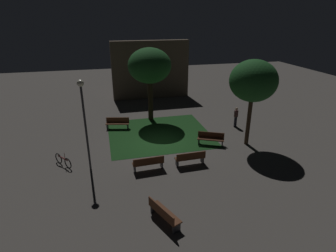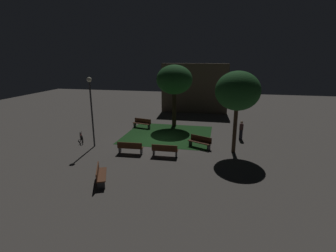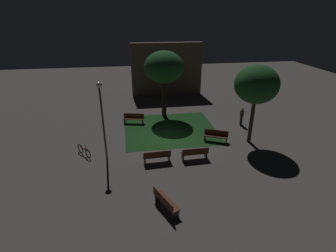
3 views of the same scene
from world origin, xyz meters
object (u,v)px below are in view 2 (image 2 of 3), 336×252
at_px(bench_path_side, 165,150).
at_px(bench_back_row, 142,123).
at_px(tree_near_wall, 174,80).
at_px(bicycle, 81,138).
at_px(tree_left_canopy, 238,91).
at_px(bench_by_lamp, 200,141).
at_px(lamp_post_path_center, 91,101).
at_px(bench_corner, 130,147).
at_px(pedestrian, 241,130).
at_px(bench_lawn_edge, 100,174).

distance_m(bench_path_side, bench_back_row, 7.79).
xyz_separation_m(bench_back_row, tree_near_wall, (2.92, 1.42, 4.06)).
height_order(tree_near_wall, bicycle, tree_near_wall).
bearing_deg(tree_left_canopy, bench_by_lamp, 169.17).
distance_m(tree_near_wall, lamp_post_path_center, 8.87).
bearing_deg(bench_corner, pedestrian, 31.98).
relative_size(bench_corner, bench_by_lamp, 0.99).
xyz_separation_m(bench_lawn_edge, pedestrian, (8.06, 9.36, 0.37)).
xyz_separation_m(tree_left_canopy, tree_near_wall, (-5.57, 6.37, 0.11)).
bearing_deg(bench_by_lamp, tree_near_wall, 117.77).
relative_size(bench_back_row, pedestrian, 1.16).
bearing_deg(bicycle, lamp_post_path_center, -27.22).
bearing_deg(pedestrian, bench_lawn_edge, -130.73).
height_order(bench_back_row, tree_near_wall, tree_near_wall).
distance_m(bench_back_row, tree_left_canopy, 10.60).
bearing_deg(bench_path_side, bench_corner, 180.00).
bearing_deg(bicycle, bench_path_side, -13.09).
distance_m(bench_lawn_edge, pedestrian, 12.36).
height_order(bench_lawn_edge, bicycle, bicycle).
bearing_deg(tree_near_wall, bench_back_row, -154.11).
bearing_deg(bicycle, tree_near_wall, 45.07).
bearing_deg(pedestrian, bench_corner, -148.02).
relative_size(tree_left_canopy, bicycle, 4.43).
xyz_separation_m(bench_lawn_edge, bench_back_row, (-1.14, 11.20, 0.00)).
xyz_separation_m(tree_left_canopy, bicycle, (-12.06, -0.13, -4.09)).
relative_size(bench_path_side, bench_back_row, 0.97).
relative_size(bench_lawn_edge, tree_near_wall, 0.31).
bearing_deg(bench_lawn_edge, bicycle, 127.61).
bearing_deg(bench_lawn_edge, tree_near_wall, 81.98).
height_order(bench_lawn_edge, bench_back_row, same).
height_order(bench_back_row, pedestrian, pedestrian).
bearing_deg(bench_back_row, lamp_post_path_center, -108.82).
xyz_separation_m(bench_path_side, bench_by_lamp, (2.24, 2.31, 0.00)).
distance_m(bench_corner, tree_near_wall, 9.31).
bearing_deg(bicycle, tree_left_canopy, 0.62).
bearing_deg(bicycle, bench_lawn_edge, -52.39).
bearing_deg(bench_corner, bench_by_lamp, 25.91).
relative_size(bench_lawn_edge, lamp_post_path_center, 0.35).
relative_size(tree_near_wall, pedestrian, 3.73).
distance_m(bench_back_row, tree_near_wall, 5.19).
relative_size(bench_path_side, pedestrian, 1.13).
xyz_separation_m(bench_path_side, lamp_post_path_center, (-5.80, 0.91, 3.04)).
relative_size(lamp_post_path_center, pedestrian, 3.29).
relative_size(bench_corner, tree_near_wall, 0.30).
height_order(bench_path_side, tree_left_canopy, tree_left_canopy).
distance_m(bench_path_side, pedestrian, 7.35).
bearing_deg(tree_near_wall, lamp_post_path_center, -123.98).
distance_m(tree_left_canopy, lamp_post_path_center, 10.58).
distance_m(bench_by_lamp, pedestrian, 4.15).
bearing_deg(lamp_post_path_center, bicycle, 152.78).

